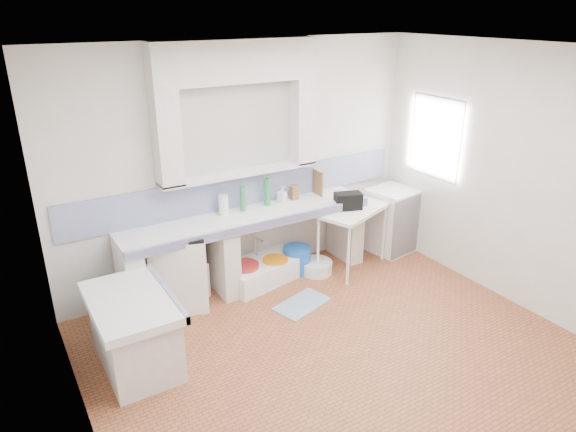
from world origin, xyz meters
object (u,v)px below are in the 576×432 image
sink (263,271)px  fridge (391,220)px  side_table (352,238)px  stove (178,270)px

sink → fridge: bearing=-16.0°
sink → fridge: 1.94m
side_table → fridge: size_ratio=1.11×
stove → side_table: size_ratio=0.87×
sink → side_table: bearing=-25.3°
stove → fridge: bearing=14.4°
sink → stove: bearing=168.0°
stove → sink: 1.10m
stove → fridge: fridge is taller
side_table → sink: bearing=146.0°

